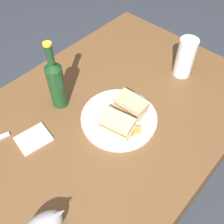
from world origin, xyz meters
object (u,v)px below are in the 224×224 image
sandwich_half_right (131,105)px  napkin (34,139)px  sandwich_half_left (117,124)px  cider_bottle (56,83)px  plate (119,118)px  pint_glass (185,59)px

sandwich_half_right → napkin: sandwich_half_right is taller
sandwich_half_left → cider_bottle: 0.26m
sandwich_half_left → sandwich_half_right: (-0.10, -0.02, -0.00)m
plate → sandwich_half_left: sandwich_half_left is taller
pint_glass → sandwich_half_right: bearing=-4.0°
pint_glass → napkin: 0.66m
sandwich_half_right → plate: bearing=-9.3°
pint_glass → cider_bottle: (0.46, -0.25, 0.04)m
cider_bottle → sandwich_half_right: bearing=122.2°
sandwich_half_left → sandwich_half_right: sandwich_half_left is taller
plate → sandwich_half_right: sandwich_half_right is taller
plate → pint_glass: pint_glass is taller
pint_glass → napkin: pint_glass is taller
sandwich_half_right → pint_glass: pint_glass is taller
sandwich_half_right → napkin: size_ratio=1.08×
cider_bottle → napkin: bearing=18.8°
plate → cider_bottle: bearing=-67.8°
plate → cider_bottle: size_ratio=1.00×
plate → napkin: bearing=-31.6°
pint_glass → napkin: bearing=-17.0°
sandwich_half_right → pint_glass: (-0.31, 0.02, 0.03)m
plate → sandwich_half_right: bearing=170.7°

